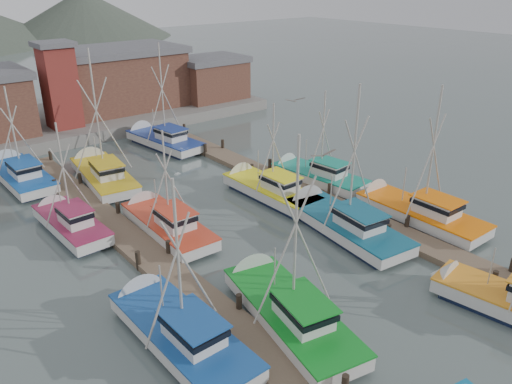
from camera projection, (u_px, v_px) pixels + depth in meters
ground at (298, 259)px, 30.10m from camera, size 260.00×260.00×0.00m
dock_left at (162, 267)px, 28.85m from camera, size 2.30×46.00×1.50m
dock_right at (329, 203)px, 36.93m from camera, size 2.30×46.00×1.50m
quay at (72, 121)px, 56.16m from camera, size 44.00×16.00×1.20m
shed_center at (118, 78)px, 57.97m from camera, size 14.84×9.54×6.90m
shed_right at (211, 77)px, 62.53m from camera, size 8.48×6.36×5.20m
lookout_tower at (60, 85)px, 50.17m from camera, size 3.60×3.60×8.50m
boat_1 at (503, 300)px, 25.21m from camera, size 3.70×8.47×7.59m
boat_4 at (285, 308)px, 24.58m from camera, size 4.80×10.00×10.67m
boat_5 at (340, 222)px, 33.09m from camera, size 4.40×10.41×10.94m
boat_6 at (175, 329)px, 23.16m from camera, size 3.85×9.46×9.29m
boat_7 at (414, 211)px, 34.63m from camera, size 4.22×9.64×10.43m
boat_8 at (165, 223)px, 32.99m from camera, size 3.26×9.06×7.96m
boat_9 at (266, 188)px, 38.30m from camera, size 3.36×9.10×8.21m
boat_10 at (69, 222)px, 33.10m from camera, size 3.36×8.13×8.23m
boat_11 at (314, 175)px, 40.81m from camera, size 3.57×8.90×8.43m
boat_12 at (102, 174)px, 41.04m from camera, size 4.62×10.19×11.74m
boat_13 at (161, 140)px, 49.45m from camera, size 4.33×9.96×10.93m
boat_14 at (19, 174)px, 40.98m from camera, size 3.73×9.67×8.89m
gull_near at (323, 155)px, 23.77m from camera, size 1.55×0.63×0.24m
gull_far at (295, 100)px, 33.86m from camera, size 1.48×0.65×0.24m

